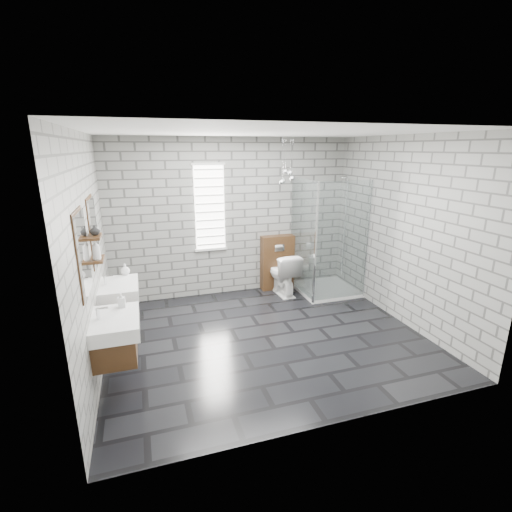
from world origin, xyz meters
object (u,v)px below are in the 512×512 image
vanity_left (112,326)px  shower_enclosure (325,267)px  toilet (283,273)px  cistern_panel (277,262)px  vanity_right (116,291)px

vanity_left → shower_enclosure: size_ratio=0.77×
vanity_left → toilet: size_ratio=2.08×
shower_enclosure → cistern_panel: bearing=143.6°
vanity_left → toilet: bearing=37.0°
vanity_left → toilet: 3.41m
vanity_right → toilet: bearing=20.5°
vanity_left → toilet: vanity_left is taller
cistern_panel → toilet: (0.00, -0.28, -0.12)m
cistern_panel → toilet: cistern_panel is taller
vanity_right → toilet: size_ratio=2.08×
vanity_right → shower_enclosure: (3.41, 0.77, -0.25)m
cistern_panel → shower_enclosure: bearing=-36.4°
shower_enclosure → toilet: 0.75m
cistern_panel → toilet: size_ratio=1.33×
vanity_right → shower_enclosure: bearing=12.8°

